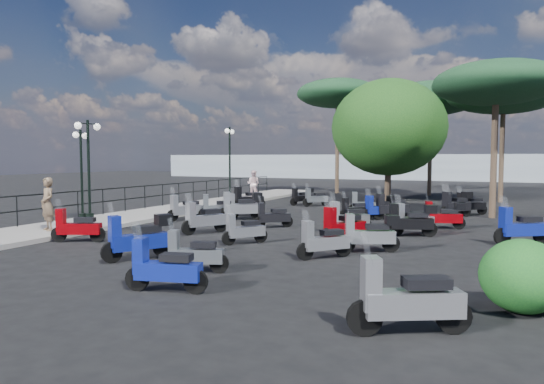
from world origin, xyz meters
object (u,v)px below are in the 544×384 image
at_px(scooter_14, 244,230).
at_px(pine_3, 496,84).
at_px(scooter_28, 470,205).
at_px(pine_2, 338,94).
at_px(lamp_post_1, 81,168).
at_px(scooter_2, 185,209).
at_px(lamp_post_0, 89,163).
at_px(scooter_5, 315,198).
at_px(woman, 48,204).
at_px(scooter_20, 355,210).
at_px(scooter_4, 248,199).
at_px(scooter_11, 302,197).
at_px(scooter_27, 443,216).
at_px(scooter_6, 139,238).
at_px(pedestrian_far, 253,184).
at_px(lamp_post_2, 230,157).
at_px(scooter_15, 348,219).
at_px(scooter_8, 273,217).
at_px(pine_1, 504,95).
at_px(pine_0, 431,99).
at_px(scooter_22, 456,205).
at_px(scooter_7, 193,254).
at_px(scooter_24, 370,234).
at_px(scooter_25, 521,228).
at_px(scooter_10, 242,206).
at_px(scooter_9, 241,207).
at_px(scooter_26, 412,221).
at_px(broadleaf_tree, 389,128).
at_px(scooter_23, 407,300).
at_px(scooter_19, 411,221).
at_px(scooter_16, 380,208).
at_px(scooter_3, 218,208).
at_px(scooter_12, 164,269).
at_px(scooter_21, 391,208).
at_px(scooter_18, 343,227).
at_px(scooter_0, 77,227).
at_px(scooter_13, 323,242).
at_px(scooter_17, 367,204).

height_order(scooter_14, pine_3, pine_3).
height_order(scooter_28, pine_2, pine_2).
height_order(lamp_post_1, scooter_2, lamp_post_1).
distance_m(lamp_post_0, scooter_5, 11.75).
distance_m(woman, scooter_20, 11.58).
relative_size(scooter_4, scooter_11, 1.20).
distance_m(scooter_27, pine_2, 19.36).
bearing_deg(scooter_6, pedestrian_far, -42.10).
xyz_separation_m(lamp_post_2, scooter_15, (10.24, -9.84, -2.13)).
distance_m(scooter_4, scooter_8, 6.34).
bearing_deg(pine_1, pine_0, 140.52).
bearing_deg(scooter_22, scooter_7, 109.15).
xyz_separation_m(lamp_post_0, scooter_27, (12.89, 4.02, -1.90)).
bearing_deg(scooter_22, lamp_post_1, 68.98).
xyz_separation_m(lamp_post_2, pine_2, (4.29, 8.26, 4.59)).
bearing_deg(scooter_24, scooter_25, -75.11).
relative_size(scooter_4, scooter_6, 0.96).
bearing_deg(scooter_10, scooter_9, 166.58).
xyz_separation_m(scooter_26, broadleaf_tree, (-3.16, 11.78, 3.84)).
bearing_deg(scooter_23, scooter_19, -19.74).
bearing_deg(scooter_20, scooter_16, -97.87).
bearing_deg(scooter_23, scooter_7, 40.77).
height_order(scooter_4, scooter_5, scooter_4).
bearing_deg(scooter_4, scooter_5, -93.86).
bearing_deg(woman, pine_0, 86.13).
bearing_deg(lamp_post_0, pedestrian_far, 91.91).
height_order(scooter_3, scooter_26, scooter_26).
relative_size(scooter_2, scooter_9, 0.97).
bearing_deg(scooter_6, pine_2, -54.07).
xyz_separation_m(scooter_5, scooter_6, (0.53, -14.72, 0.13)).
bearing_deg(scooter_19, scooter_23, 167.58).
height_order(scooter_12, scooter_22, scooter_22).
distance_m(scooter_7, scooter_21, 11.58).
height_order(scooter_18, scooter_25, scooter_25).
bearing_deg(scooter_8, scooter_14, 148.67).
distance_m(scooter_10, scooter_22, 9.33).
xyz_separation_m(scooter_12, scooter_19, (3.24, 8.70, 0.06)).
xyz_separation_m(scooter_8, scooter_21, (3.49, 4.26, 0.07)).
relative_size(lamp_post_1, lamp_post_2, 0.82).
bearing_deg(broadleaf_tree, pine_1, 24.08).
bearing_deg(pine_2, lamp_post_2, -117.48).
xyz_separation_m(scooter_0, scooter_11, (2.04, 13.76, -0.00)).
bearing_deg(scooter_12, scooter_11, -1.51).
distance_m(lamp_post_1, scooter_13, 11.44).
height_order(lamp_post_2, scooter_11, lamp_post_2).
relative_size(pedestrian_far, scooter_9, 1.04).
xyz_separation_m(woman, scooter_28, (12.50, 12.01, -0.58)).
bearing_deg(scooter_17, scooter_13, 167.89).
height_order(scooter_2, scooter_3, scooter_2).
bearing_deg(lamp_post_0, scooter_20, 36.31).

